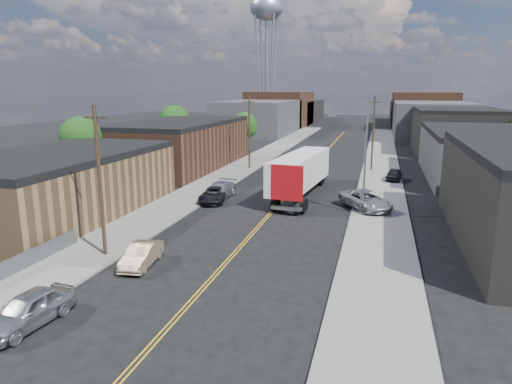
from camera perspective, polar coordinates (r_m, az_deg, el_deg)
The scene contains 30 objects.
ground at distance 76.55m, azimuth 8.24°, elevation 4.45°, with size 260.00×260.00×0.00m, color black.
centerline at distance 61.87m, azimuth 6.50°, elevation 2.53°, with size 0.32×120.00×0.01m, color gold.
sidewalk_left at distance 63.96m, azimuth -1.95°, elevation 3.00°, with size 5.00×140.00×0.15m, color slate.
sidewalk_right at distance 61.19m, azimuth 15.33°, elevation 2.10°, with size 5.00×140.00×0.15m, color slate.
warehouse_tan at distance 43.65m, azimuth -23.58°, elevation 0.94°, with size 12.00×22.00×5.60m.
warehouse_brown at distance 65.58m, azimuth -9.38°, elevation 5.93°, with size 12.00×26.00×6.60m.
industrial_right_b at distance 63.04m, azimuth 26.94°, elevation 4.21°, with size 14.00×24.00×6.10m.
industrial_right_c at distance 88.44m, azimuth 23.73°, elevation 7.10°, with size 14.00×22.00×7.60m.
skyline_left_a at distance 114.20m, azimuth 0.42°, elevation 9.32°, with size 16.00×30.00×8.00m, color #333436.
skyline_right_a at distance 110.96m, azimuth 21.05°, elevation 8.38°, with size 16.00×30.00×8.00m, color #333436.
skyline_left_b at distance 138.44m, azimuth 3.11°, elevation 10.33°, with size 16.00×26.00×10.00m, color #502F20.
skyline_right_b at distance 135.77m, azimuth 20.09°, elevation 9.54°, with size 16.00×26.00×10.00m, color #502F20.
skyline_left_c at distance 158.09m, azimuth 4.66°, elevation 10.08°, with size 16.00×40.00×7.00m, color black.
skyline_right_c at distance 155.76m, azimuth 19.48°, elevation 9.36°, with size 16.00×40.00×7.00m, color black.
water_tower at distance 130.51m, azimuth 1.34°, elevation 21.49°, with size 9.00×9.00×36.90m.
streetlight_near at distance 40.63m, azimuth 12.95°, elevation 4.50°, with size 3.39×0.25×9.00m.
streetlight_far at distance 75.43m, azimuth 14.16°, elevation 8.15°, with size 3.39×0.25×9.00m.
utility_pole_left_near at distance 31.14m, azimuth -18.94°, elevation 1.31°, with size 1.60×0.26×10.00m.
utility_pole_left_far at distance 62.92m, azimuth -0.84°, elevation 7.50°, with size 1.60×0.26×10.00m.
utility_pole_right at distance 63.48m, azimuth 14.43°, elevation 7.15°, with size 1.60×0.26×10.00m.
tree_left_near at distance 56.31m, azimuth -20.97°, elevation 6.07°, with size 4.85×4.76×7.91m.
tree_left_mid at distance 77.80m, azimuth -10.09°, elevation 8.58°, with size 5.10×5.04×8.37m.
tree_left_far at distance 80.83m, azimuth -1.43°, elevation 8.27°, with size 4.35×4.20×6.97m.
semi_truck at distance 48.15m, azimuth 5.87°, elevation 2.69°, with size 4.32×17.41×4.50m.
car_left_a at distance 24.63m, azimuth -26.58°, elevation -13.00°, with size 1.92×4.78×1.63m, color #A0A2A5.
car_left_b at distance 29.96m, azimuth -14.12°, elevation -7.64°, with size 1.49×4.26×1.40m, color #9D8367.
car_left_c at distance 45.22m, azimuth -5.29°, elevation -0.36°, with size 2.35×5.09×1.42m, color black.
car_left_d at distance 46.64m, azimuth -4.61°, elevation 0.18°, with size 2.25×5.54×1.61m, color #9B9EA0.
car_right_lot_a at distance 43.06m, azimuth 13.56°, elevation -0.97°, with size 2.75×5.95×1.65m, color #A7A9AC.
car_right_lot_c at distance 57.48m, azimuth 16.85°, elevation 2.12°, with size 1.64×4.07×1.39m, color black.
Camera 1 is at (9.13, -15.20, 10.98)m, focal length 32.00 mm.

